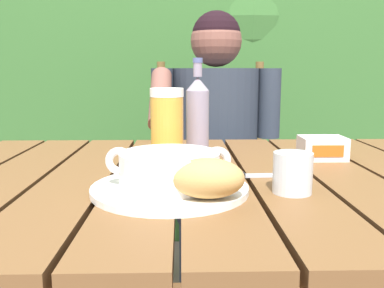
% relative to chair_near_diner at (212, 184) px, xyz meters
% --- Properties ---
extents(dining_table, '(1.25, 0.88, 0.75)m').
position_rel_chair_near_diner_xyz_m(dining_table, '(-0.07, -0.88, 0.17)').
color(dining_table, brown).
rests_on(dining_table, ground_plane).
extents(hedge_backdrop, '(2.86, 0.94, 2.09)m').
position_rel_chair_near_diner_xyz_m(hedge_backdrop, '(0.09, 0.87, 0.47)').
color(hedge_backdrop, '#36672D').
rests_on(hedge_backdrop, ground_plane).
extents(chair_near_diner, '(0.48, 0.43, 1.00)m').
position_rel_chair_near_diner_xyz_m(chair_near_diner, '(0.00, 0.00, 0.00)').
color(chair_near_diner, brown).
rests_on(chair_near_diner, ground_plane).
extents(person_eating, '(0.48, 0.47, 1.18)m').
position_rel_chair_near_diner_xyz_m(person_eating, '(-0.00, -0.20, 0.22)').
color(person_eating, '#2C3543').
rests_on(person_eating, ground_plane).
extents(serving_plate, '(0.28, 0.28, 0.01)m').
position_rel_chair_near_diner_xyz_m(serving_plate, '(-0.15, -1.02, 0.27)').
color(serving_plate, white).
rests_on(serving_plate, dining_table).
extents(soup_bowl, '(0.23, 0.18, 0.07)m').
position_rel_chair_near_diner_xyz_m(soup_bowl, '(-0.15, -1.02, 0.31)').
color(soup_bowl, white).
rests_on(soup_bowl, serving_plate).
extents(bread_roll, '(0.13, 0.10, 0.06)m').
position_rel_chair_near_diner_xyz_m(bread_roll, '(-0.09, -1.09, 0.31)').
color(bread_roll, tan).
rests_on(bread_roll, serving_plate).
extents(beer_glass, '(0.08, 0.08, 0.18)m').
position_rel_chair_near_diner_xyz_m(beer_glass, '(-0.16, -0.77, 0.35)').
color(beer_glass, gold).
rests_on(beer_glass, dining_table).
extents(beer_bottle, '(0.06, 0.06, 0.25)m').
position_rel_chair_near_diner_xyz_m(beer_bottle, '(-0.09, -0.71, 0.37)').
color(beer_bottle, gray).
rests_on(beer_bottle, dining_table).
extents(water_glass_small, '(0.07, 0.07, 0.07)m').
position_rel_chair_near_diner_xyz_m(water_glass_small, '(0.07, -1.03, 0.30)').
color(water_glass_small, silver).
rests_on(water_glass_small, dining_table).
extents(butter_tub, '(0.11, 0.08, 0.06)m').
position_rel_chair_near_diner_xyz_m(butter_tub, '(0.22, -0.74, 0.29)').
color(butter_tub, white).
rests_on(butter_tub, dining_table).
extents(table_knife, '(0.15, 0.03, 0.01)m').
position_rel_chair_near_diner_xyz_m(table_knife, '(-0.00, -0.92, 0.27)').
color(table_knife, silver).
rests_on(table_knife, dining_table).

